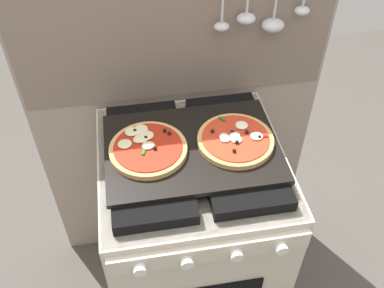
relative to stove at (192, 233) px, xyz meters
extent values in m
cube|color=gray|center=(0.00, 0.34, 0.32)|extent=(1.10, 0.03, 1.55)
cube|color=gray|center=(0.00, 0.32, 0.70)|extent=(1.08, 0.00, 0.56)
ellipsoid|color=silver|center=(0.15, 0.29, 0.70)|extent=(0.05, 0.04, 0.03)
ellipsoid|color=silver|center=(0.23, 0.29, 0.73)|extent=(0.06, 0.05, 0.03)
ellipsoid|color=silver|center=(0.32, 0.29, 0.69)|extent=(0.08, 0.07, 0.04)
ellipsoid|color=silver|center=(0.41, 0.29, 0.74)|extent=(0.05, 0.04, 0.03)
cube|color=beige|center=(0.00, 0.00, -0.02)|extent=(0.60, 0.60, 0.86)
cube|color=black|center=(0.00, 0.00, 0.40)|extent=(0.59, 0.59, 0.01)
cube|color=black|center=(-0.14, 0.00, 0.43)|extent=(0.24, 0.51, 0.04)
cube|color=black|center=(0.14, 0.00, 0.43)|extent=(0.24, 0.51, 0.04)
cube|color=beige|center=(0.00, -0.31, 0.35)|extent=(0.58, 0.02, 0.07)
cylinder|color=silver|center=(-0.20, -0.33, 0.35)|extent=(0.04, 0.02, 0.04)
cylinder|color=silver|center=(-0.07, -0.33, 0.35)|extent=(0.04, 0.02, 0.04)
cylinder|color=silver|center=(0.07, -0.33, 0.35)|extent=(0.04, 0.02, 0.04)
cylinder|color=silver|center=(0.20, -0.33, 0.35)|extent=(0.04, 0.02, 0.04)
cube|color=black|center=(0.00, 0.00, 0.46)|extent=(0.54, 0.38, 0.02)
cylinder|color=tan|center=(-0.14, 0.00, 0.47)|extent=(0.24, 0.24, 0.02)
cylinder|color=#AD2614|center=(-0.14, 0.00, 0.49)|extent=(0.21, 0.21, 0.00)
ellipsoid|color=beige|center=(-0.16, 0.03, 0.49)|extent=(0.03, 0.03, 0.01)
ellipsoid|color=beige|center=(-0.13, 0.00, 0.49)|extent=(0.04, 0.03, 0.01)
ellipsoid|color=beige|center=(-0.14, 0.05, 0.49)|extent=(0.05, 0.04, 0.01)
ellipsoid|color=beige|center=(-0.20, 0.02, 0.49)|extent=(0.04, 0.04, 0.01)
ellipsoid|color=beige|center=(-0.18, 0.07, 0.49)|extent=(0.04, 0.04, 0.01)
ellipsoid|color=beige|center=(-0.15, 0.08, 0.49)|extent=(0.05, 0.05, 0.01)
ellipsoid|color=beige|center=(-0.15, 0.04, 0.49)|extent=(0.04, 0.05, 0.01)
sphere|color=black|center=(-0.08, 0.06, 0.49)|extent=(0.01, 0.01, 0.01)
sphere|color=black|center=(-0.17, 0.07, 0.49)|extent=(0.01, 0.01, 0.01)
sphere|color=black|center=(-0.06, 0.04, 0.49)|extent=(0.01, 0.01, 0.01)
sphere|color=black|center=(-0.12, -0.01, 0.49)|extent=(0.01, 0.01, 0.01)
cube|color=red|center=(-0.16, 0.03, 0.49)|extent=(0.02, 0.01, 0.00)
cube|color=red|center=(-0.12, 0.00, 0.49)|extent=(0.02, 0.02, 0.00)
cube|color=#19721E|center=(-0.15, -0.02, 0.49)|extent=(0.02, 0.03, 0.00)
sphere|color=black|center=(-0.14, 0.04, 0.49)|extent=(0.01, 0.01, 0.01)
cylinder|color=tan|center=(0.14, 0.00, 0.47)|extent=(0.24, 0.24, 0.02)
cylinder|color=red|center=(0.14, 0.00, 0.49)|extent=(0.21, 0.21, 0.00)
ellipsoid|color=#F4EACC|center=(0.20, -0.01, 0.49)|extent=(0.04, 0.04, 0.01)
ellipsoid|color=#F4EACC|center=(0.17, 0.04, 0.49)|extent=(0.04, 0.04, 0.01)
ellipsoid|color=#F4EACC|center=(0.10, 0.00, 0.49)|extent=(0.03, 0.03, 0.01)
ellipsoid|color=#F4EACC|center=(0.10, -0.01, 0.49)|extent=(0.03, 0.03, 0.01)
ellipsoid|color=#F4EACC|center=(0.13, 0.00, 0.49)|extent=(0.03, 0.03, 0.01)
ellipsoid|color=#F4EACC|center=(0.14, -0.02, 0.49)|extent=(0.04, 0.03, 0.01)
cube|color=red|center=(0.22, -0.02, 0.49)|extent=(0.02, 0.01, 0.00)
sphere|color=black|center=(0.13, 0.02, 0.49)|extent=(0.01, 0.01, 0.01)
cube|color=#19721E|center=(0.11, 0.08, 0.49)|extent=(0.02, 0.02, 0.00)
sphere|color=black|center=(0.07, 0.03, 0.49)|extent=(0.01, 0.01, 0.01)
sphere|color=black|center=(0.12, -0.07, 0.49)|extent=(0.01, 0.01, 0.01)
sphere|color=black|center=(0.18, 0.01, 0.49)|extent=(0.01, 0.01, 0.01)
sphere|color=black|center=(0.21, -0.02, 0.49)|extent=(0.01, 0.01, 0.01)
sphere|color=black|center=(0.13, -0.03, 0.49)|extent=(0.01, 0.01, 0.01)
camera|label=1|loc=(-0.16, -0.96, 1.43)|focal=41.18mm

